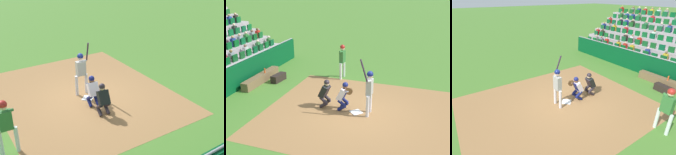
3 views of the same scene
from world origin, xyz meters
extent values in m
plane|color=#47782B|center=(0.00, 0.00, 0.00)|extent=(160.00, 160.00, 0.00)
cube|color=#986C40|center=(0.00, 0.50, 0.00)|extent=(7.24, 8.61, 0.01)
cube|color=white|center=(0.00, 0.00, 0.02)|extent=(0.62, 0.62, 0.02)
cylinder|color=silver|center=(-0.24, 0.52, 0.45)|extent=(0.13, 0.13, 0.90)
cylinder|color=silver|center=(0.23, 0.51, 0.45)|extent=(0.13, 0.13, 0.90)
cube|color=#9D9D9C|center=(-0.01, 0.52, 1.21)|extent=(0.41, 0.23, 0.64)
sphere|color=beige|center=(-0.01, 0.52, 1.69)|extent=(0.23, 0.23, 0.23)
sphere|color=navy|center=(-0.01, 0.52, 1.75)|extent=(0.26, 0.26, 0.26)
cylinder|color=#9D9D9C|center=(0.04, 0.49, 1.52)|extent=(0.44, 0.15, 0.14)
cylinder|color=#9D9D9C|center=(0.20, 0.49, 1.52)|extent=(0.17, 0.15, 0.13)
cylinder|color=#28192C|center=(0.23, 0.32, 1.96)|extent=(0.13, 0.36, 0.87)
sphere|color=black|center=(0.25, 0.46, 1.54)|extent=(0.06, 0.06, 0.06)
cylinder|color=navy|center=(-0.24, -0.59, 0.15)|extent=(0.17, 0.39, 0.34)
cylinder|color=navy|center=(-0.24, -0.59, 0.37)|extent=(0.17, 0.39, 0.33)
cylinder|color=navy|center=(0.07, -0.62, 0.15)|extent=(0.17, 0.39, 0.34)
cylinder|color=navy|center=(0.07, -0.62, 0.37)|extent=(0.17, 0.39, 0.33)
cube|color=white|center=(-0.09, -0.63, 0.73)|extent=(0.45, 0.49, 0.60)
cube|color=navy|center=(-0.08, -0.52, 0.73)|extent=(0.40, 0.28, 0.44)
sphere|color=brown|center=(-0.08, -0.51, 1.08)|extent=(0.22, 0.22, 0.22)
cube|color=black|center=(-0.08, -0.51, 1.08)|extent=(0.21, 0.14, 0.20)
sphere|color=navy|center=(-0.08, -0.51, 1.14)|extent=(0.24, 0.24, 0.24)
cylinder|color=brown|center=(0.06, -0.31, 0.95)|extent=(0.09, 0.30, 0.30)
cylinder|color=white|center=(0.07, -0.49, 0.88)|extent=(0.13, 0.39, 0.22)
cylinder|color=#292128|center=(-0.27, -1.40, 0.15)|extent=(0.18, 0.40, 0.34)
cylinder|color=#292128|center=(-0.27, -1.40, 0.37)|extent=(0.18, 0.39, 0.33)
cylinder|color=#292128|center=(0.05, -1.44, 0.15)|extent=(0.18, 0.40, 0.34)
cylinder|color=#292128|center=(0.05, -1.44, 0.37)|extent=(0.18, 0.39, 0.33)
cube|color=black|center=(-0.11, -1.45, 0.73)|extent=(0.46, 0.49, 0.60)
cube|color=#292128|center=(-0.10, -1.34, 0.73)|extent=(0.40, 0.28, 0.44)
sphere|color=#D3AE88|center=(-0.10, -1.34, 1.09)|extent=(0.22, 0.22, 0.22)
cube|color=black|center=(-0.10, -1.34, 1.09)|extent=(0.21, 0.14, 0.20)
sphere|color=#292128|center=(-0.10, -1.34, 1.15)|extent=(0.24, 0.24, 0.24)
cylinder|color=gray|center=(0.00, -6.26, 1.34)|extent=(13.13, 0.07, 0.07)
cylinder|color=silver|center=(-4.01, -1.78, 0.45)|extent=(0.14, 0.14, 0.90)
cylinder|color=silver|center=(-3.53, -1.82, 0.45)|extent=(0.14, 0.14, 0.90)
cube|color=#2F6C31|center=(-3.77, -1.80, 1.22)|extent=(0.42, 0.25, 0.64)
sphere|color=beige|center=(-3.77, -1.80, 1.69)|extent=(0.23, 0.23, 0.23)
sphere|color=#AF231D|center=(-3.77, -1.80, 1.76)|extent=(0.26, 0.26, 0.26)
cylinder|color=#2F6C31|center=(-3.72, -1.83, 1.52)|extent=(0.44, 0.18, 0.14)
cylinder|color=#2F6C31|center=(-3.57, -1.84, 1.52)|extent=(0.17, 0.15, 0.13)
camera|label=1|loc=(-5.18, -9.67, 6.00)|focal=46.74mm
camera|label=2|loc=(10.23, 2.59, 5.45)|focal=45.27mm
camera|label=3|loc=(-5.95, 4.36, 4.83)|focal=28.13mm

